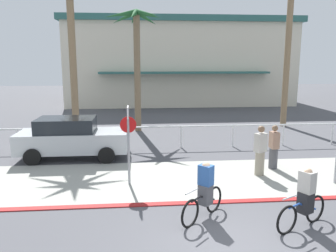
{
  "coord_description": "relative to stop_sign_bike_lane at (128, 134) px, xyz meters",
  "views": [
    {
      "loc": [
        -1.98,
        -6.81,
        3.97
      ],
      "look_at": [
        -0.83,
        6.0,
        1.51
      ],
      "focal_mm": 36.6,
      "sensor_mm": 36.0,
      "label": 1
    }
  ],
  "objects": [
    {
      "name": "palm_tree_2",
      "position": [
        0.32,
        8.71,
        3.36
      ],
      "size": [
        3.08,
        3.01,
        6.73
      ],
      "color": "#756047",
      "rests_on": "ground"
    },
    {
      "name": "cyclist_blue_0",
      "position": [
        4.27,
        -3.29,
        -0.98
      ],
      "size": [
        1.63,
        0.92,
        1.5
      ],
      "color": "black",
      "rests_on": "ground"
    },
    {
      "name": "rail_fence",
      "position": [
        2.29,
        4.61,
        -0.83
      ],
      "size": [
        19.61,
        0.08,
        1.04
      ],
      "color": "white",
      "rests_on": "ground"
    },
    {
      "name": "stop_sign_bike_lane",
      "position": [
        0.0,
        0.0,
        0.0
      ],
      "size": [
        0.52,
        0.56,
        2.56
      ],
      "color": "gray",
      "rests_on": "ground"
    },
    {
      "name": "palm_tree_1",
      "position": [
        -2.91,
        7.36,
        4.64
      ],
      "size": [
        3.74,
        3.6,
        8.22
      ],
      "color": "#846B4C",
      "rests_on": "ground"
    },
    {
      "name": "ground_plane",
      "position": [
        2.29,
        6.11,
        -1.68
      ],
      "size": [
        80.0,
        80.0,
        0.0
      ],
      "primitive_type": "plane",
      "color": "#4C4C51"
    },
    {
      "name": "palm_tree_3",
      "position": [
        9.26,
        9.38,
        5.26
      ],
      "size": [
        2.83,
        3.35,
        9.77
      ],
      "color": "#846B4C",
      "rests_on": "ground"
    },
    {
      "name": "sidewalk_strip",
      "position": [
        2.29,
        0.31,
        -1.67
      ],
      "size": [
        44.0,
        4.0,
        0.02
      ],
      "primitive_type": "cube",
      "color": "#9E9E93",
      "rests_on": "ground"
    },
    {
      "name": "pedestrian_0",
      "position": [
        4.53,
        0.48,
        -0.85
      ],
      "size": [
        0.47,
        0.43,
        1.78
      ],
      "color": "gray",
      "rests_on": "ground"
    },
    {
      "name": "cyclist_black_1",
      "position": [
        1.97,
        -2.59,
        -0.98
      ],
      "size": [
        1.31,
        1.35,
        1.5
      ],
      "color": "black",
      "rests_on": "ground"
    },
    {
      "name": "pedestrian_1",
      "position": [
        5.3,
        1.16,
        -0.91
      ],
      "size": [
        0.33,
        0.4,
        1.66
      ],
      "color": "#4C4C51",
      "rests_on": "ground"
    },
    {
      "name": "car_silver_1",
      "position": [
        -2.4,
        3.29,
        -0.81
      ],
      "size": [
        4.4,
        2.02,
        1.69
      ],
      "color": "#B2B7BC",
      "rests_on": "ground"
    },
    {
      "name": "curb_paint",
      "position": [
        2.29,
        -1.69,
        -1.66
      ],
      "size": [
        44.0,
        0.24,
        0.03
      ],
      "primitive_type": "cube",
      "color": "maroon",
      "rests_on": "ground"
    },
    {
      "name": "building_backdrop",
      "position": [
        4.25,
        23.58,
        2.18
      ],
      "size": [
        20.67,
        12.36,
        7.68
      ],
      "color": "beige",
      "rests_on": "ground"
    }
  ]
}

